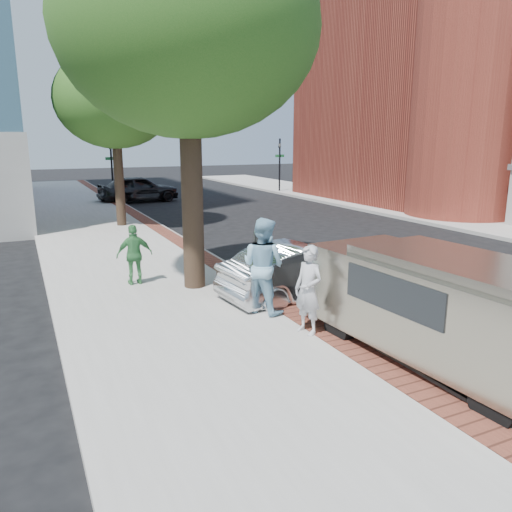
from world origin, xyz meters
TOP-DOWN VIEW (x-y plane):
  - ground at (0.00, 0.00)m, footprint 120.00×120.00m
  - sidewalk at (-1.50, 8.00)m, footprint 5.00×60.00m
  - brick_strip at (0.70, 8.00)m, footprint 0.60×60.00m
  - curb at (1.05, 8.00)m, footprint 0.10×60.00m
  - sidewalk_far at (14.50, 8.00)m, footprint 5.00×60.00m
  - church at (20.98, 13.13)m, footprint 19.00×16.00m
  - signal_near at (0.90, 22.00)m, footprint 0.70×0.15m
  - signal_far at (12.50, 22.00)m, footprint 0.70×0.15m
  - tree_near at (-0.60, 1.90)m, footprint 6.00×6.00m
  - tree_far at (-0.50, 12.00)m, footprint 4.80×4.80m
  - parking_meter at (0.71, 0.95)m, footprint 0.12×0.32m
  - person_gray at (0.35, -1.99)m, footprint 0.56×0.71m
  - person_officer at (0.11, -0.54)m, footprint 1.15×1.24m
  - person_green at (-1.89, 2.72)m, footprint 0.91×0.40m
  - sedan_silver at (1.60, 0.26)m, footprint 4.27×1.89m
  - bg_car at (2.21, 20.91)m, footprint 4.98×2.48m
  - van at (1.79, -3.74)m, footprint 2.33×5.34m

SIDE VIEW (x-z plane):
  - ground at x=0.00m, z-range 0.00..0.00m
  - sidewalk at x=-1.50m, z-range 0.00..0.15m
  - curb at x=1.05m, z-range 0.00..0.15m
  - sidewalk_far at x=14.50m, z-range 0.00..0.15m
  - brick_strip at x=0.70m, z-range 0.15..0.16m
  - sedan_silver at x=1.60m, z-range 0.00..1.36m
  - bg_car at x=2.21m, z-range 0.00..1.63m
  - person_green at x=-1.89m, z-range 0.15..1.68m
  - person_gray at x=0.35m, z-range 0.15..1.85m
  - van at x=1.79m, z-range 0.09..2.02m
  - person_officer at x=0.11m, z-range 0.15..2.18m
  - parking_meter at x=0.71m, z-range 0.47..1.94m
  - signal_near at x=0.90m, z-range 0.35..4.15m
  - signal_far at x=12.50m, z-range 0.35..4.15m
  - tree_far at x=-0.50m, z-range 1.73..8.87m
  - tree_near at x=-0.60m, z-range 1.92..10.43m
  - church at x=20.98m, z-range -2.94..17.46m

